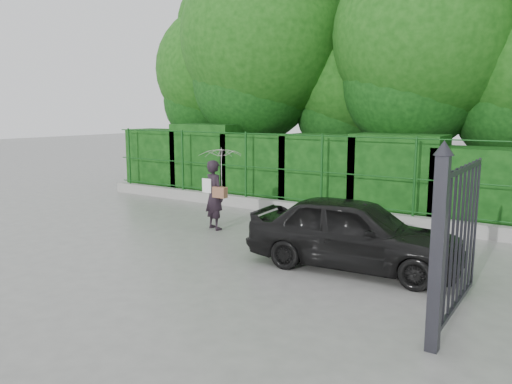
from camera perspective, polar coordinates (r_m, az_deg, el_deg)
The scene contains 8 objects.
ground at distance 9.26m, azimuth -7.44°, elevation -7.51°, with size 80.00×80.00×0.00m, color gray.
kerb at distance 12.85m, azimuth 5.81°, elevation -2.03°, with size 14.00×0.25×0.30m, color #9E9E99.
fence at distance 12.59m, azimuth 6.78°, elevation 2.56°, with size 14.13×0.06×1.80m.
hedge at distance 13.66m, azimuth 7.33°, elevation 2.30°, with size 14.20×1.20×2.25m.
trees at distance 15.27m, azimuth 16.00°, elevation 16.31°, with size 17.10×6.15×8.08m.
gate at distance 6.25m, azimuth 21.12°, elevation -5.04°, with size 0.22×2.33×2.36m.
woman at distance 11.16m, azimuth -4.27°, elevation 1.89°, with size 0.96×0.97×1.86m.
car at distance 8.66m, azimuth 11.09°, elevation -4.56°, with size 1.46×3.62×1.23m, color black.
Camera 1 is at (5.85, -6.66, 2.67)m, focal length 35.00 mm.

